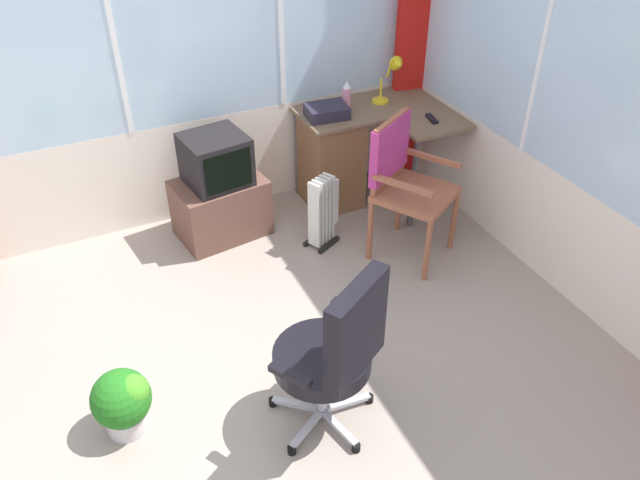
% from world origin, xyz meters
% --- Properties ---
extents(ground, '(5.63, 5.11, 0.06)m').
position_xyz_m(ground, '(0.00, 0.00, -0.03)').
color(ground, gray).
extents(north_window_panel, '(4.63, 0.07, 2.67)m').
position_xyz_m(north_window_panel, '(0.00, 2.09, 1.33)').
color(north_window_panel, '#F0E4D0').
rests_on(north_window_panel, ground).
extents(east_window_panel, '(0.07, 4.11, 2.67)m').
position_xyz_m(east_window_panel, '(2.35, 0.00, 1.33)').
color(east_window_panel, '#F0E4D0').
rests_on(east_window_panel, ground).
extents(curtain_corner, '(0.27, 0.11, 2.57)m').
position_xyz_m(curtain_corner, '(2.22, 1.96, 1.28)').
color(curtain_corner, red).
rests_on(curtain_corner, ground).
extents(desk, '(1.10, 0.89, 0.76)m').
position_xyz_m(desk, '(1.47, 1.76, 0.41)').
color(desk, brown).
rests_on(desk, ground).
extents(desk_lamp, '(0.22, 0.19, 0.37)m').
position_xyz_m(desk_lamp, '(1.94, 1.76, 1.00)').
color(desk_lamp, yellow).
rests_on(desk_lamp, desk).
extents(tv_remote, '(0.07, 0.16, 0.02)m').
position_xyz_m(tv_remote, '(2.05, 1.36, 0.77)').
color(tv_remote, black).
rests_on(tv_remote, desk).
extents(spray_bottle, '(0.06, 0.06, 0.22)m').
position_xyz_m(spray_bottle, '(1.58, 1.83, 0.87)').
color(spray_bottle, pink).
rests_on(spray_bottle, desk).
extents(paper_tray, '(0.32, 0.26, 0.09)m').
position_xyz_m(paper_tray, '(1.37, 1.74, 0.81)').
color(paper_tray, '#252231').
rests_on(paper_tray, desk).
extents(wooden_armchair, '(0.66, 0.66, 1.00)m').
position_xyz_m(wooden_armchair, '(1.57, 0.99, 0.64)').
color(wooden_armchair, '#97553B').
rests_on(wooden_armchair, ground).
extents(office_chair, '(0.62, 0.59, 1.00)m').
position_xyz_m(office_chair, '(0.47, -0.24, 0.56)').
color(office_chair, '#B7B7BF').
rests_on(office_chair, ground).
extents(tv_on_stand, '(0.70, 0.53, 0.81)m').
position_xyz_m(tv_on_stand, '(0.49, 1.70, 0.36)').
color(tv_on_stand, brown).
rests_on(tv_on_stand, ground).
extents(space_heater, '(0.29, 0.26, 0.55)m').
position_xyz_m(space_heater, '(1.13, 1.27, 0.28)').
color(space_heater, silver).
rests_on(space_heater, ground).
extents(potted_plant, '(0.31, 0.31, 0.39)m').
position_xyz_m(potted_plant, '(-0.53, 0.19, 0.22)').
color(potted_plant, silver).
rests_on(potted_plant, ground).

